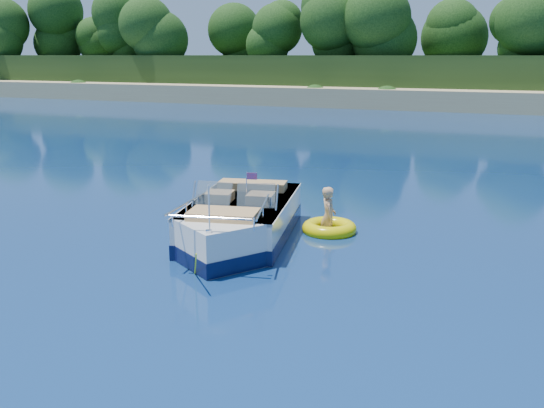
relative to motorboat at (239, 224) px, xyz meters
name	(u,v)px	position (x,y,z in m)	size (l,w,h in m)	color
ground	(365,260)	(2.92, -0.20, -0.38)	(160.00, 160.00, 0.00)	#091E45
shoreline	(500,82)	(2.92, 63.58, 0.59)	(170.00, 59.00, 6.00)	tan
treeline	(494,35)	(2.96, 40.82, 5.16)	(150.00, 7.12, 8.19)	black
motorboat	(239,224)	(0.00, 0.00, 0.00)	(2.88, 5.87, 1.98)	white
tow_tube	(329,228)	(1.66, 1.44, -0.30)	(1.62, 1.62, 0.34)	#E6D804
boy	(328,232)	(1.63, 1.42, -0.38)	(0.54, 0.36, 1.49)	tan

